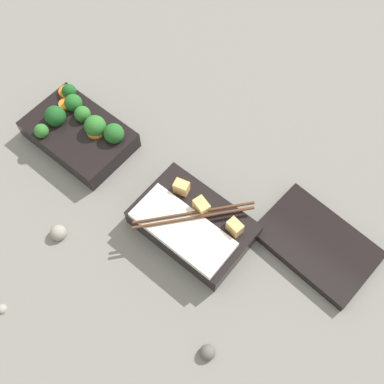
# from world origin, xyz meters

# --- Properties ---
(ground_plane) EXTENTS (3.00, 3.00, 0.00)m
(ground_plane) POSITION_xyz_m (0.00, 0.00, 0.00)
(ground_plane) COLOR slate
(bento_tray_vegetable) EXTENTS (0.20, 0.13, 0.07)m
(bento_tray_vegetable) POSITION_xyz_m (-0.15, 0.01, 0.03)
(bento_tray_vegetable) COLOR black
(bento_tray_vegetable) RESTS_ON ground_plane
(bento_tray_rice) EXTENTS (0.20, 0.17, 0.07)m
(bento_tray_rice) POSITION_xyz_m (0.14, -0.01, 0.02)
(bento_tray_rice) COLOR black
(bento_tray_rice) RESTS_ON ground_plane
(bento_lid) EXTENTS (0.20, 0.14, 0.02)m
(bento_lid) POSITION_xyz_m (0.33, 0.10, 0.01)
(bento_lid) COLOR black
(bento_lid) RESTS_ON ground_plane
(pebble_1) EXTENTS (0.02, 0.02, 0.02)m
(pebble_1) POSITION_xyz_m (-0.01, -0.31, 0.00)
(pebble_1) COLOR gray
(pebble_1) RESTS_ON ground_plane
(pebble_2) EXTENTS (0.02, 0.02, 0.02)m
(pebble_2) POSITION_xyz_m (0.29, -0.15, 0.01)
(pebble_2) COLOR #595651
(pebble_2) RESTS_ON ground_plane
(pebble_3) EXTENTS (0.03, 0.03, 0.03)m
(pebble_3) POSITION_xyz_m (-0.03, -0.16, 0.01)
(pebble_3) COLOR gray
(pebble_3) RESTS_ON ground_plane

